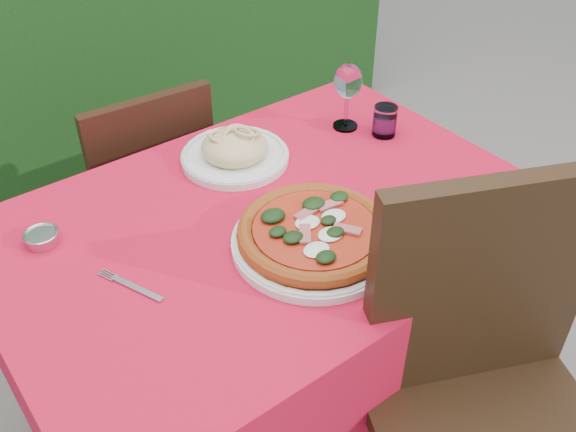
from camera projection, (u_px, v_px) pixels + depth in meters
ground at (273, 408)px, 1.96m from camera, size 60.00×60.00×0.00m
dining_table at (269, 263)px, 1.59m from camera, size 1.26×0.86×0.75m
chair_near at (489, 391)px, 1.29m from camera, size 0.62×0.62×1.04m
chair_far at (148, 190)px, 2.02m from camera, size 0.41×0.41×0.85m
pizza_plate at (315, 235)px, 1.39m from camera, size 0.41×0.41×0.07m
pasta_plate at (235, 151)px, 1.66m from camera, size 0.28×0.28×0.08m
water_glass at (385, 122)px, 1.76m from camera, size 0.07×0.07×0.09m
wine_glass at (348, 84)px, 1.73m from camera, size 0.08×0.08×0.19m
fork at (137, 289)px, 1.30m from camera, size 0.09×0.17×0.00m
steel_ramekin at (42, 238)px, 1.41m from camera, size 0.07×0.07×0.03m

